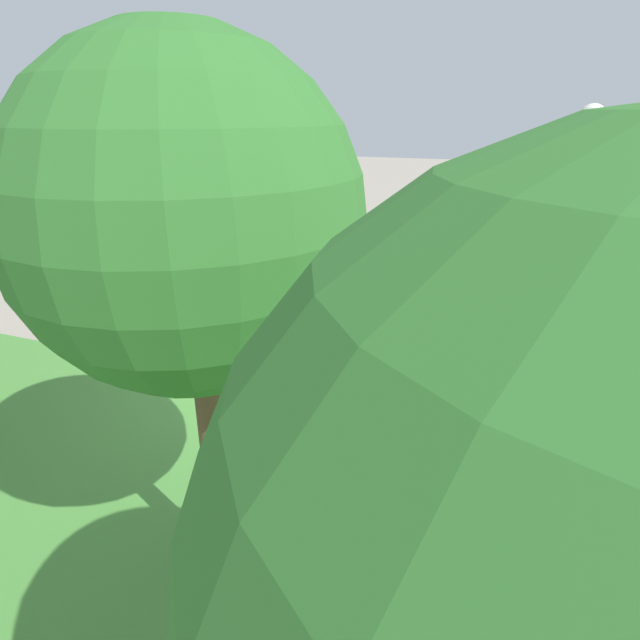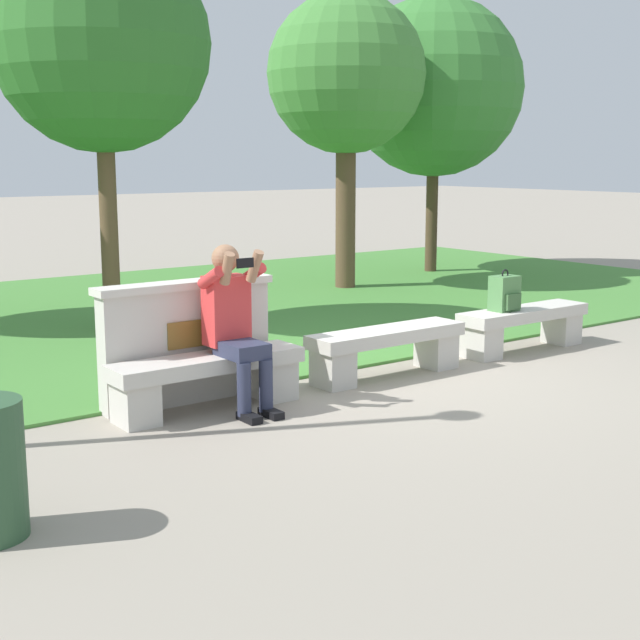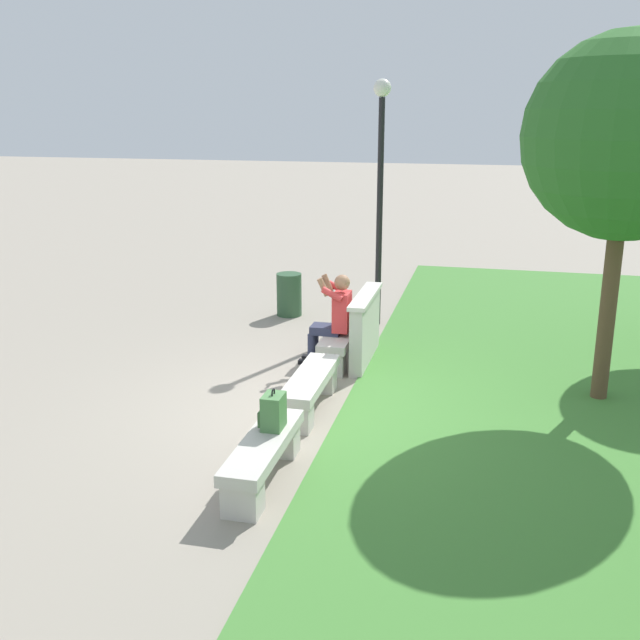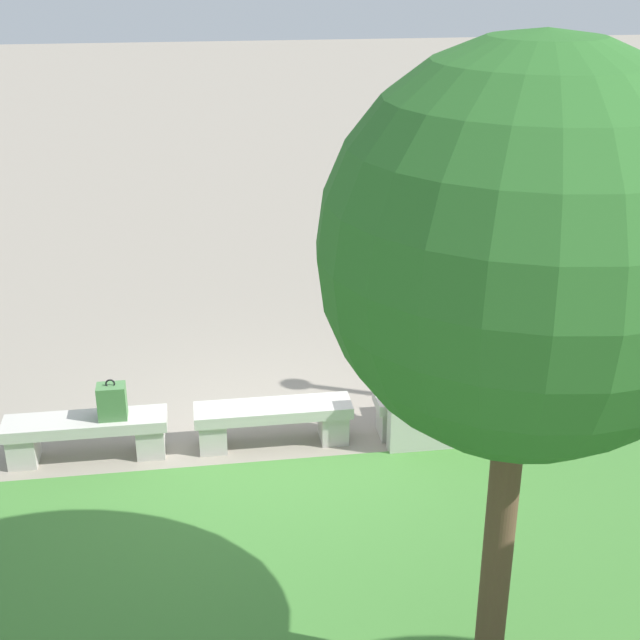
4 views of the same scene
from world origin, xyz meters
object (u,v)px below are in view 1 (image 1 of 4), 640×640
(bench_near, at_px, (272,359))
(tree_behind_wall, at_px, (189,221))
(tree_right_background, at_px, (618,580))
(backpack, at_px, (183,326))
(bench_main, at_px, (389,379))
(person_photographer, at_px, (378,348))
(bench_mid, at_px, (171,341))
(lamp_post, at_px, (568,238))
(trash_bin, at_px, (545,357))

(bench_near, xyz_separation_m, tree_behind_wall, (-1.16, 3.48, 2.93))
(bench_near, xyz_separation_m, tree_right_background, (-3.54, 5.23, 2.55))
(bench_near, height_order, backpack, backpack)
(bench_main, xyz_separation_m, person_photographer, (0.20, -0.08, 0.45))
(tree_right_background, bearing_deg, backpack, -45.43)
(bench_mid, distance_m, tree_behind_wall, 5.47)
(bench_main, distance_m, lamp_post, 3.04)
(backpack, relative_size, lamp_post, 0.11)
(bench_near, bearing_deg, trash_bin, -160.93)
(bench_main, xyz_separation_m, tree_behind_wall, (0.73, 3.48, 2.93))
(bench_mid, bearing_deg, trash_bin, -166.74)
(bench_main, bearing_deg, bench_near, 0.00)
(bench_near, xyz_separation_m, bench_mid, (1.89, 0.00, 0.00))
(tree_right_background, bearing_deg, bench_near, -55.92)
(tree_behind_wall, relative_size, lamp_post, 1.11)
(person_photographer, distance_m, backpack, 3.29)
(tree_right_background, bearing_deg, bench_main, -72.47)
(person_photographer, height_order, tree_right_background, tree_right_background)
(bench_near, height_order, bench_mid, same)
(person_photographer, distance_m, trash_bin, 2.73)
(backpack, bearing_deg, bench_main, -179.77)
(bench_near, xyz_separation_m, person_photographer, (-1.68, -0.08, 0.45))
(bench_main, bearing_deg, bench_mid, 0.00)
(person_photographer, bearing_deg, lamp_post, 172.51)
(backpack, xyz_separation_m, tree_behind_wall, (-2.76, 3.46, 2.60))
(bench_near, height_order, trash_bin, trash_bin)
(bench_near, distance_m, tree_behind_wall, 4.69)
(person_photographer, relative_size, trash_bin, 1.76)
(tree_behind_wall, bearing_deg, backpack, -51.44)
(backpack, relative_size, tree_behind_wall, 0.10)
(backpack, height_order, trash_bin, backpack)
(tree_behind_wall, relative_size, tree_right_background, 1.12)
(person_photographer, height_order, tree_behind_wall, tree_behind_wall)
(bench_main, xyz_separation_m, lamp_post, (-1.97, 0.21, 2.30))
(bench_near, xyz_separation_m, lamp_post, (-3.85, 0.21, 2.30))
(bench_mid, height_order, tree_right_background, tree_right_background)
(lamp_post, bearing_deg, tree_right_background, 86.43)
(bench_near, bearing_deg, bench_mid, 0.00)
(tree_right_background, height_order, lamp_post, lamp_post)
(tree_behind_wall, distance_m, trash_bin, 6.34)
(backpack, bearing_deg, lamp_post, 177.97)
(bench_near, bearing_deg, bench_main, 180.00)
(bench_near, height_order, person_photographer, person_photographer)
(bench_main, xyz_separation_m, bench_mid, (3.78, 0.00, 0.00))
(lamp_post, bearing_deg, person_photographer, -7.49)
(tree_right_background, height_order, trash_bin, tree_right_background)
(bench_near, distance_m, tree_right_background, 6.81)
(bench_main, relative_size, trash_bin, 2.16)
(backpack, height_order, tree_right_background, tree_right_background)
(bench_mid, relative_size, backpack, 3.78)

